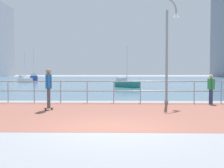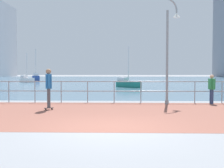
% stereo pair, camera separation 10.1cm
% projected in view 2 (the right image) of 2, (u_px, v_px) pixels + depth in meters
% --- Properties ---
extents(ground, '(220.00, 220.00, 0.00)m').
position_uv_depth(ground, '(118.00, 82.00, 48.00)').
color(ground, gray).
extents(brick_paving, '(28.00, 7.29, 0.01)m').
position_uv_depth(brick_paving, '(112.00, 113.00, 11.03)').
color(brick_paving, '#935647').
rests_on(brick_paving, ground).
extents(harbor_water, '(180.00, 88.00, 0.00)m').
position_uv_depth(harbor_water, '(119.00, 80.00, 59.61)').
color(harbor_water, slate).
rests_on(harbor_water, ground).
extents(waterfront_railing, '(25.25, 0.06, 1.15)m').
position_uv_depth(waterfront_railing, '(114.00, 88.00, 14.64)').
color(waterfront_railing, '#8C99A3').
rests_on(waterfront_railing, ground).
extents(lamppost, '(0.77, 0.51, 5.27)m').
position_uv_depth(lamppost, '(170.00, 46.00, 13.94)').
color(lamppost, gray).
rests_on(lamppost, ground).
extents(skateboarder, '(0.41, 0.55, 1.75)m').
position_uv_depth(skateboarder, '(49.00, 85.00, 11.85)').
color(skateboarder, black).
rests_on(skateboarder, ground).
extents(bystander, '(0.27, 0.56, 1.49)m').
position_uv_depth(bystander, '(212.00, 87.00, 14.14)').
color(bystander, navy).
rests_on(bystander, ground).
extents(sailboat_teal, '(3.01, 3.07, 4.61)m').
position_uv_depth(sailboat_teal, '(27.00, 80.00, 44.49)').
color(sailboat_teal, white).
rests_on(sailboat_teal, ground).
extents(sailboat_white, '(2.60, 4.54, 6.09)m').
position_uv_depth(sailboat_white, '(36.00, 77.00, 54.02)').
color(sailboat_white, '#284799').
rests_on(sailboat_white, ground).
extents(sailboat_navy, '(2.68, 3.05, 4.38)m').
position_uv_depth(sailboat_navy, '(128.00, 83.00, 29.63)').
color(sailboat_navy, '#197266').
rests_on(sailboat_navy, ground).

